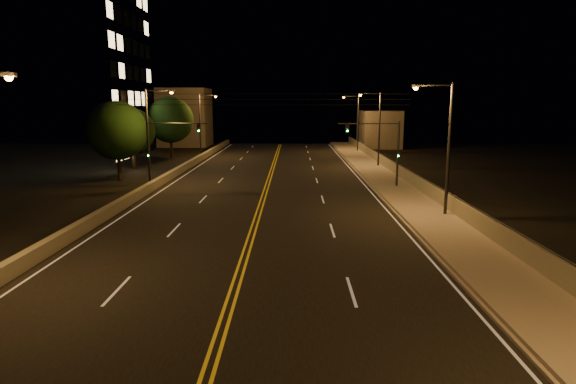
{
  "coord_description": "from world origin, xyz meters",
  "views": [
    {
      "loc": [
        2.25,
        -6.91,
        7.08
      ],
      "look_at": [
        2.0,
        18.0,
        2.5
      ],
      "focal_mm": 30.0,
      "sensor_mm": 36.0,
      "label": 1
    }
  ],
  "objects_px": {
    "tree_0": "(117,131)",
    "streetlight_5": "(151,130)",
    "streetlight_1": "(444,141)",
    "streetlight_6": "(202,121)",
    "traffic_signal_left": "(161,146)",
    "tree_1": "(132,131)",
    "streetlight_2": "(377,124)",
    "tree_2": "(170,120)",
    "streetlight_3": "(356,119)",
    "building_tower": "(26,60)",
    "traffic_signal_right": "(386,146)"
  },
  "relations": [
    {
      "from": "tree_0",
      "to": "streetlight_5",
      "type": "bearing_deg",
      "value": -37.39
    },
    {
      "from": "streetlight_1",
      "to": "streetlight_6",
      "type": "distance_m",
      "value": 41.34
    },
    {
      "from": "traffic_signal_left",
      "to": "tree_1",
      "type": "xyz_separation_m",
      "value": [
        -6.52,
        12.62,
        0.53
      ]
    },
    {
      "from": "streetlight_5",
      "to": "traffic_signal_left",
      "type": "distance_m",
      "value": 2.12
    },
    {
      "from": "tree_1",
      "to": "streetlight_5",
      "type": "bearing_deg",
      "value": -64.62
    },
    {
      "from": "streetlight_5",
      "to": "tree_1",
      "type": "height_order",
      "value": "streetlight_5"
    },
    {
      "from": "tree_0",
      "to": "streetlight_2",
      "type": "bearing_deg",
      "value": 19.64
    },
    {
      "from": "streetlight_5",
      "to": "tree_2",
      "type": "height_order",
      "value": "streetlight_5"
    },
    {
      "from": "streetlight_3",
      "to": "streetlight_6",
      "type": "bearing_deg",
      "value": -164.11
    },
    {
      "from": "streetlight_3",
      "to": "streetlight_5",
      "type": "bearing_deg",
      "value": -125.83
    },
    {
      "from": "streetlight_3",
      "to": "building_tower",
      "type": "xyz_separation_m",
      "value": [
        -39.26,
        -15.56,
        7.08
      ]
    },
    {
      "from": "streetlight_1",
      "to": "tree_0",
      "type": "bearing_deg",
      "value": 149.63
    },
    {
      "from": "streetlight_2",
      "to": "streetlight_5",
      "type": "bearing_deg",
      "value": -150.35
    },
    {
      "from": "building_tower",
      "to": "streetlight_1",
      "type": "bearing_deg",
      "value": -33.41
    },
    {
      "from": "tree_1",
      "to": "traffic_signal_left",
      "type": "bearing_deg",
      "value": -62.67
    },
    {
      "from": "streetlight_1",
      "to": "building_tower",
      "type": "distance_m",
      "value": 47.56
    },
    {
      "from": "traffic_signal_right",
      "to": "streetlight_3",
      "type": "bearing_deg",
      "value": 87.14
    },
    {
      "from": "streetlight_2",
      "to": "tree_2",
      "type": "bearing_deg",
      "value": 160.53
    },
    {
      "from": "streetlight_5",
      "to": "tree_0",
      "type": "distance_m",
      "value": 5.11
    },
    {
      "from": "streetlight_1",
      "to": "tree_1",
      "type": "relative_size",
      "value": 1.26
    },
    {
      "from": "streetlight_1",
      "to": "tree_0",
      "type": "xyz_separation_m",
      "value": [
        -25.45,
        14.91,
        -0.22
      ]
    },
    {
      "from": "streetlight_2",
      "to": "streetlight_6",
      "type": "relative_size",
      "value": 1.0
    },
    {
      "from": "traffic_signal_left",
      "to": "building_tower",
      "type": "xyz_separation_m",
      "value": [
        -19.01,
        15.37,
        8.31
      ]
    },
    {
      "from": "streetlight_1",
      "to": "traffic_signal_left",
      "type": "distance_m",
      "value": 22.86
    },
    {
      "from": "tree_0",
      "to": "tree_2",
      "type": "bearing_deg",
      "value": 88.68
    },
    {
      "from": "tree_0",
      "to": "tree_1",
      "type": "relative_size",
      "value": 1.12
    },
    {
      "from": "streetlight_2",
      "to": "streetlight_6",
      "type": "xyz_separation_m",
      "value": [
        -21.4,
        11.37,
        0.0
      ]
    },
    {
      "from": "streetlight_2",
      "to": "tree_1",
      "type": "distance_m",
      "value": 26.8
    },
    {
      "from": "streetlight_5",
      "to": "traffic_signal_right",
      "type": "xyz_separation_m",
      "value": [
        19.85,
        -1.29,
        -1.23
      ]
    },
    {
      "from": "tree_0",
      "to": "traffic_signal_right",
      "type": "bearing_deg",
      "value": -10.4
    },
    {
      "from": "streetlight_2",
      "to": "streetlight_6",
      "type": "height_order",
      "value": "same"
    },
    {
      "from": "traffic_signal_right",
      "to": "tree_1",
      "type": "height_order",
      "value": "tree_1"
    },
    {
      "from": "tree_0",
      "to": "streetlight_3",
      "type": "bearing_deg",
      "value": 46.2
    },
    {
      "from": "traffic_signal_right",
      "to": "tree_0",
      "type": "xyz_separation_m",
      "value": [
        -23.9,
        4.39,
        1.01
      ]
    },
    {
      "from": "streetlight_1",
      "to": "tree_0",
      "type": "distance_m",
      "value": 29.5
    },
    {
      "from": "streetlight_1",
      "to": "tree_2",
      "type": "bearing_deg",
      "value": 127.32
    },
    {
      "from": "streetlight_6",
      "to": "traffic_signal_right",
      "type": "relative_size",
      "value": 1.47
    },
    {
      "from": "traffic_signal_right",
      "to": "tree_0",
      "type": "distance_m",
      "value": 24.32
    },
    {
      "from": "tree_1",
      "to": "building_tower",
      "type": "bearing_deg",
      "value": 167.58
    },
    {
      "from": "streetlight_3",
      "to": "streetlight_6",
      "type": "xyz_separation_m",
      "value": [
        -21.4,
        -6.09,
        0.0
      ]
    },
    {
      "from": "streetlight_2",
      "to": "streetlight_3",
      "type": "height_order",
      "value": "same"
    },
    {
      "from": "streetlight_6",
      "to": "building_tower",
      "type": "height_order",
      "value": "building_tower"
    },
    {
      "from": "traffic_signal_right",
      "to": "traffic_signal_left",
      "type": "relative_size",
      "value": 1.0
    },
    {
      "from": "streetlight_5",
      "to": "tree_0",
      "type": "bearing_deg",
      "value": 142.61
    },
    {
      "from": "streetlight_6",
      "to": "traffic_signal_left",
      "type": "height_order",
      "value": "streetlight_6"
    },
    {
      "from": "traffic_signal_right",
      "to": "traffic_signal_left",
      "type": "xyz_separation_m",
      "value": [
        -18.7,
        0.0,
        0.0
      ]
    },
    {
      "from": "streetlight_3",
      "to": "traffic_signal_right",
      "type": "relative_size",
      "value": 1.47
    },
    {
      "from": "tree_1",
      "to": "streetlight_1",
      "type": "bearing_deg",
      "value": -40.85
    },
    {
      "from": "streetlight_1",
      "to": "building_tower",
      "type": "bearing_deg",
      "value": 146.59
    },
    {
      "from": "traffic_signal_right",
      "to": "streetlight_1",
      "type": "bearing_deg",
      "value": -81.64
    }
  ]
}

